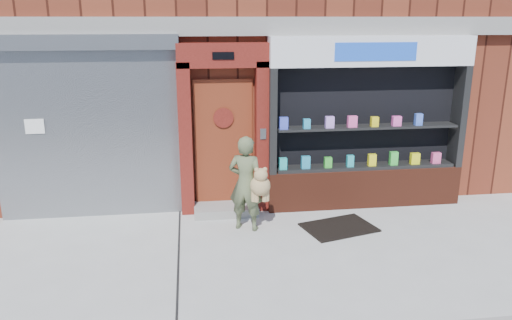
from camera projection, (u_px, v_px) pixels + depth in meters
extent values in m
plane|color=#9E9E99|center=(287.00, 255.00, 7.17)|extent=(80.00, 80.00, 0.00)
cube|color=gray|center=(268.00, 26.00, 8.13)|extent=(12.00, 0.16, 0.30)
cube|color=gray|center=(88.00, 136.00, 8.24)|extent=(3.00, 0.10, 2.80)
cube|color=slate|center=(78.00, 42.00, 7.77)|extent=(3.10, 0.30, 0.24)
cube|color=white|center=(35.00, 126.00, 8.02)|extent=(0.30, 0.01, 0.24)
cube|color=#50120D|center=(186.00, 140.00, 8.40)|extent=(0.22, 0.28, 2.60)
cube|color=#50120D|center=(262.00, 138.00, 8.57)|extent=(0.22, 0.28, 2.60)
cube|color=#50120D|center=(223.00, 55.00, 8.10)|extent=(1.50, 0.28, 0.40)
cube|color=black|center=(223.00, 56.00, 7.96)|extent=(0.35, 0.01, 0.12)
cube|color=maroon|center=(224.00, 143.00, 8.62)|extent=(1.00, 0.06, 2.20)
cylinder|color=black|center=(223.00, 118.00, 8.46)|extent=(0.28, 0.02, 0.28)
cylinder|color=#50120D|center=(223.00, 118.00, 8.45)|extent=(0.34, 0.02, 0.34)
cube|color=gray|center=(226.00, 209.00, 8.67)|extent=(1.10, 0.55, 0.15)
cube|color=slate|center=(263.00, 134.00, 8.40)|extent=(0.10, 0.02, 0.18)
cube|color=#592315|center=(363.00, 186.00, 9.01)|extent=(3.50, 0.40, 0.70)
cube|color=black|center=(272.00, 121.00, 8.45)|extent=(0.12, 0.40, 1.80)
cube|color=black|center=(459.00, 116.00, 8.89)|extent=(0.12, 0.40, 1.80)
cube|color=black|center=(364.00, 116.00, 8.84)|extent=(3.30, 0.03, 1.80)
cube|color=black|center=(364.00, 166.00, 8.91)|extent=(3.20, 0.36, 0.06)
cube|color=black|center=(367.00, 127.00, 8.71)|extent=(3.20, 0.36, 0.04)
cube|color=white|center=(372.00, 51.00, 8.35)|extent=(3.50, 0.40, 0.50)
cube|color=blue|center=(376.00, 52.00, 8.16)|extent=(1.40, 0.01, 0.30)
cube|color=#23ADAF|center=(283.00, 164.00, 8.60)|extent=(0.13, 0.09, 0.20)
cube|color=teal|center=(306.00, 162.00, 8.65)|extent=(0.15, 0.09, 0.22)
cube|color=green|center=(328.00, 162.00, 8.71)|extent=(0.13, 0.09, 0.18)
cube|color=#23A4AF|center=(350.00, 161.00, 8.76)|extent=(0.12, 0.09, 0.20)
cube|color=yellow|center=(372.00, 160.00, 8.81)|extent=(0.13, 0.09, 0.21)
cube|color=green|center=(394.00, 158.00, 8.86)|extent=(0.14, 0.09, 0.24)
cube|color=yellow|center=(415.00, 159.00, 8.91)|extent=(0.16, 0.09, 0.20)
cube|color=#E34B87|center=(436.00, 158.00, 8.96)|extent=(0.15, 0.09, 0.20)
cube|color=blue|center=(284.00, 123.00, 8.41)|extent=(0.14, 0.09, 0.20)
cube|color=#2798C6|center=(307.00, 124.00, 8.46)|extent=(0.12, 0.09, 0.16)
cube|color=#C48BFB|center=(330.00, 122.00, 8.51)|extent=(0.14, 0.09, 0.20)
cube|color=#FB53A4|center=(352.00, 122.00, 8.56)|extent=(0.16, 0.09, 0.19)
cube|color=yellow|center=(374.00, 122.00, 8.62)|extent=(0.13, 0.09, 0.17)
cube|color=#FB53B7|center=(397.00, 121.00, 8.67)|extent=(0.15, 0.09, 0.17)
cube|color=#426AE2|center=(418.00, 119.00, 8.72)|extent=(0.12, 0.09, 0.21)
imported|color=#555F3E|center=(246.00, 183.00, 7.87)|extent=(0.66, 0.56, 1.54)
sphere|color=#A58452|center=(260.00, 186.00, 7.75)|extent=(0.32, 0.32, 0.32)
sphere|color=#A58452|center=(261.00, 175.00, 7.64)|extent=(0.21, 0.21, 0.21)
sphere|color=#A58452|center=(257.00, 170.00, 7.61)|extent=(0.07, 0.07, 0.07)
sphere|color=#A58452|center=(265.00, 170.00, 7.63)|extent=(0.07, 0.07, 0.07)
cylinder|color=#A58452|center=(254.00, 196.00, 7.78)|extent=(0.07, 0.07, 0.19)
cylinder|color=#A58452|center=(267.00, 195.00, 7.80)|extent=(0.07, 0.07, 0.19)
cylinder|color=#A58452|center=(256.00, 196.00, 7.76)|extent=(0.07, 0.07, 0.19)
cylinder|color=#A58452|center=(264.00, 196.00, 7.78)|extent=(0.07, 0.07, 0.19)
cube|color=black|center=(339.00, 227.00, 8.08)|extent=(1.27, 1.04, 0.03)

